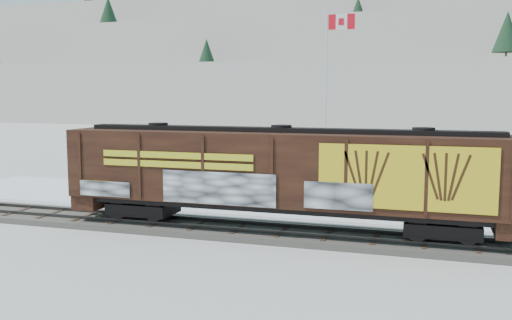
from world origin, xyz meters
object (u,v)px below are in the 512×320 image
(car_dark, at_px, (374,196))
(flagpole, at_px, (327,122))
(car_silver, at_px, (229,185))
(car_white, at_px, (186,186))
(hopper_railcar, at_px, (281,172))

(car_dark, bearing_deg, flagpole, 11.24)
(car_silver, xyz_separation_m, car_white, (-2.69, -0.30, -0.12))
(hopper_railcar, distance_m, car_white, 11.00)
(hopper_railcar, xyz_separation_m, car_silver, (-5.23, 7.62, -2.04))
(car_silver, bearing_deg, hopper_railcar, -123.26)
(car_silver, relative_size, car_dark, 0.91)
(car_white, bearing_deg, hopper_railcar, -154.16)
(car_silver, relative_size, car_white, 1.13)
(flagpole, distance_m, car_silver, 8.91)
(car_white, relative_size, car_dark, 0.81)
(flagpole, bearing_deg, car_silver, -123.92)
(car_dark, bearing_deg, car_silver, 68.18)
(flagpole, relative_size, car_dark, 2.21)
(hopper_railcar, bearing_deg, flagpole, 92.58)
(flagpole, height_order, car_dark, flagpole)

